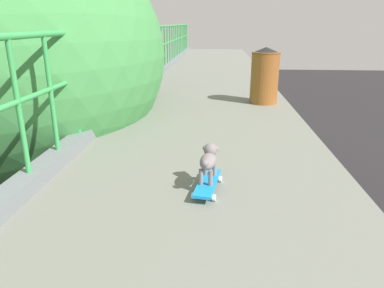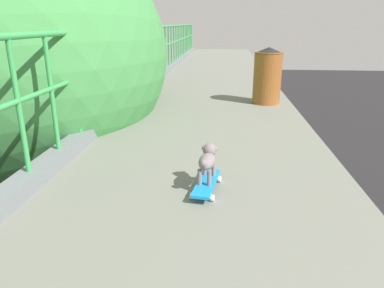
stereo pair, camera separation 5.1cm
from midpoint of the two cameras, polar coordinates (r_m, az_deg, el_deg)
The scene contains 6 objects.
car_white_fifth at distance 13.88m, azimuth -20.79°, elevation -11.11°, with size 1.72×4.46×1.38m.
car_blue_sixth at distance 18.86m, azimuth -25.12°, elevation -3.72°, with size 1.79×4.49×1.37m.
city_bus at distance 31.35m, azimuth -12.81°, elevation 8.31°, with size 2.58×10.23×3.16m.
toy_skateboard at distance 2.98m, azimuth 2.82°, elevation -6.34°, with size 0.25×0.57×0.08m.
small_dog at distance 2.96m, azimuth 3.01°, elevation -2.46°, with size 0.17×0.36×0.29m.
litter_bin at distance 6.28m, azimuth 12.26°, elevation 10.76°, with size 0.48×0.48×0.95m.
Camera 2 is at (1.37, -0.07, 7.34)m, focal length 33.19 mm.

